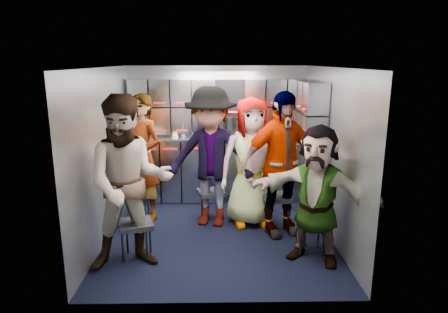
{
  "coord_description": "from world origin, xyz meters",
  "views": [
    {
      "loc": [
        -0.03,
        -4.77,
        2.19
      ],
      "look_at": [
        0.07,
        0.35,
        0.94
      ],
      "focal_mm": 32.0,
      "sensor_mm": 36.0,
      "label": 1
    }
  ],
  "objects_px": {
    "jump_seat_near_right": "(311,223)",
    "attendant_standing": "(142,158)",
    "attendant_arc_b": "(211,158)",
    "jump_seat_mid_right": "(277,199)",
    "attendant_arc_a": "(130,184)",
    "attendant_arc_c": "(251,162)",
    "jump_seat_mid_left": "(211,194)",
    "jump_seat_center": "(250,190)",
    "attendant_arc_d": "(280,164)",
    "jump_seat_near_left": "(136,226)",
    "attendant_arc_e": "(316,195)"
  },
  "relations": [
    {
      "from": "attendant_arc_b",
      "to": "attendant_arc_e",
      "type": "xyz_separation_m",
      "value": [
        1.16,
        -1.03,
        -0.16
      ]
    },
    {
      "from": "jump_seat_mid_left",
      "to": "attendant_arc_e",
      "type": "distance_m",
      "value": 1.72
    },
    {
      "from": "jump_seat_center",
      "to": "attendant_standing",
      "type": "xyz_separation_m",
      "value": [
        -1.48,
        0.03,
        0.46
      ]
    },
    {
      "from": "attendant_arc_a",
      "to": "jump_seat_near_left",
      "type": "bearing_deg",
      "value": 76.58
    },
    {
      "from": "jump_seat_center",
      "to": "jump_seat_near_right",
      "type": "distance_m",
      "value": 1.22
    },
    {
      "from": "jump_seat_mid_left",
      "to": "attendant_arc_b",
      "type": "height_order",
      "value": "attendant_arc_b"
    },
    {
      "from": "jump_seat_near_left",
      "to": "jump_seat_mid_left",
      "type": "distance_m",
      "value": 1.4
    },
    {
      "from": "jump_seat_mid_left",
      "to": "jump_seat_center",
      "type": "xyz_separation_m",
      "value": [
        0.54,
        0.01,
        0.05
      ]
    },
    {
      "from": "jump_seat_center",
      "to": "attendant_arc_b",
      "type": "bearing_deg",
      "value": -160.14
    },
    {
      "from": "attendant_standing",
      "to": "attendant_arc_a",
      "type": "relative_size",
      "value": 0.94
    },
    {
      "from": "attendant_standing",
      "to": "attendant_arc_d",
      "type": "bearing_deg",
      "value": 18.6
    },
    {
      "from": "jump_seat_mid_right",
      "to": "attendant_arc_b",
      "type": "distance_m",
      "value": 1.03
    },
    {
      "from": "jump_seat_near_right",
      "to": "attendant_arc_d",
      "type": "relative_size",
      "value": 0.23
    },
    {
      "from": "jump_seat_near_left",
      "to": "attendant_arc_e",
      "type": "distance_m",
      "value": 2.03
    },
    {
      "from": "attendant_arc_a",
      "to": "jump_seat_near_right",
      "type": "bearing_deg",
      "value": -5.57
    },
    {
      "from": "jump_seat_mid_right",
      "to": "attendant_arc_c",
      "type": "height_order",
      "value": "attendant_arc_c"
    },
    {
      "from": "attendant_arc_d",
      "to": "attendant_arc_b",
      "type": "bearing_deg",
      "value": 140.99
    },
    {
      "from": "attendant_arc_e",
      "to": "jump_seat_mid_left",
      "type": "bearing_deg",
      "value": 162.1
    },
    {
      "from": "attendant_standing",
      "to": "attendant_arc_c",
      "type": "relative_size",
      "value": 1.02
    },
    {
      "from": "jump_seat_near_right",
      "to": "attendant_arc_a",
      "type": "bearing_deg",
      "value": -172.16
    },
    {
      "from": "jump_seat_near_left",
      "to": "jump_seat_mid_right",
      "type": "distance_m",
      "value": 1.89
    },
    {
      "from": "jump_seat_mid_left",
      "to": "jump_seat_center",
      "type": "bearing_deg",
      "value": 1.47
    },
    {
      "from": "jump_seat_near_right",
      "to": "attendant_arc_c",
      "type": "bearing_deg",
      "value": 125.65
    },
    {
      "from": "jump_seat_near_left",
      "to": "attendant_standing",
      "type": "xyz_separation_m",
      "value": [
        -0.11,
        1.17,
        0.5
      ]
    },
    {
      "from": "jump_seat_mid_left",
      "to": "attendant_arc_a",
      "type": "bearing_deg",
      "value": -122.45
    },
    {
      "from": "jump_seat_center",
      "to": "attendant_arc_d",
      "type": "bearing_deg",
      "value": -55.56
    },
    {
      "from": "attendant_arc_a",
      "to": "attendant_arc_b",
      "type": "relative_size",
      "value": 1.0
    },
    {
      "from": "jump_seat_mid_right",
      "to": "attendant_arc_c",
      "type": "bearing_deg",
      "value": 158.6
    },
    {
      "from": "jump_seat_near_left",
      "to": "jump_seat_mid_right",
      "type": "xyz_separation_m",
      "value": [
        1.7,
        0.83,
        0.02
      ]
    },
    {
      "from": "jump_seat_center",
      "to": "attendant_arc_a",
      "type": "bearing_deg",
      "value": -136.02
    },
    {
      "from": "jump_seat_near_left",
      "to": "attendant_arc_c",
      "type": "distance_m",
      "value": 1.74
    },
    {
      "from": "attendant_arc_a",
      "to": "jump_seat_center",
      "type": "bearing_deg",
      "value": 30.56
    },
    {
      "from": "jump_seat_center",
      "to": "attendant_arc_d",
      "type": "relative_size",
      "value": 0.26
    },
    {
      "from": "jump_seat_near_left",
      "to": "attendant_arc_b",
      "type": "height_order",
      "value": "attendant_arc_b"
    },
    {
      "from": "jump_seat_mid_left",
      "to": "attendant_standing",
      "type": "relative_size",
      "value": 0.24
    },
    {
      "from": "jump_seat_near_left",
      "to": "attendant_standing",
      "type": "relative_size",
      "value": 0.25
    },
    {
      "from": "jump_seat_near_left",
      "to": "jump_seat_near_right",
      "type": "distance_m",
      "value": 1.99
    },
    {
      "from": "jump_seat_near_right",
      "to": "attendant_standing",
      "type": "relative_size",
      "value": 0.24
    },
    {
      "from": "attendant_arc_b",
      "to": "attendant_arc_d",
      "type": "height_order",
      "value": "attendant_arc_b"
    },
    {
      "from": "attendant_standing",
      "to": "attendant_arc_a",
      "type": "xyz_separation_m",
      "value": [
        0.11,
        -1.35,
        0.05
      ]
    },
    {
      "from": "attendant_arc_b",
      "to": "attendant_arc_c",
      "type": "bearing_deg",
      "value": 14.87
    },
    {
      "from": "jump_seat_mid_left",
      "to": "jump_seat_near_right",
      "type": "bearing_deg",
      "value": -41.71
    },
    {
      "from": "attendant_arc_b",
      "to": "jump_seat_mid_right",
      "type": "bearing_deg",
      "value": 5.67
    },
    {
      "from": "jump_seat_mid_left",
      "to": "attendant_arc_b",
      "type": "distance_m",
      "value": 0.59
    },
    {
      "from": "jump_seat_center",
      "to": "attendant_arc_d",
      "type": "height_order",
      "value": "attendant_arc_d"
    },
    {
      "from": "jump_seat_near_right",
      "to": "attendant_arc_e",
      "type": "height_order",
      "value": "attendant_arc_e"
    },
    {
      "from": "jump_seat_mid_left",
      "to": "jump_seat_mid_right",
      "type": "distance_m",
      "value": 0.92
    },
    {
      "from": "attendant_arc_a",
      "to": "attendant_arc_d",
      "type": "xyz_separation_m",
      "value": [
        1.7,
        0.83,
        -0.02
      ]
    },
    {
      "from": "jump_seat_center",
      "to": "jump_seat_mid_right",
      "type": "relative_size",
      "value": 1.07
    },
    {
      "from": "jump_seat_near_left",
      "to": "attendant_arc_a",
      "type": "relative_size",
      "value": 0.24
    }
  ]
}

